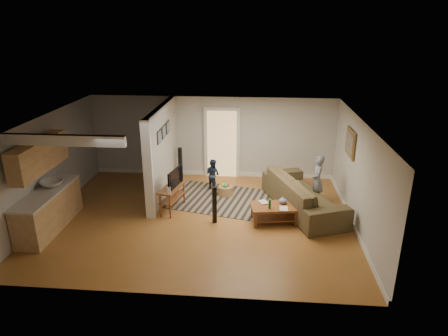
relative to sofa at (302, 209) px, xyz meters
The scene contains 11 objects.
ground 2.70m from the sofa, 164.07° to the right, with size 7.50×7.50×0.00m, color brown.
room_shell 3.96m from the sofa, behind, with size 7.54×6.02×2.52m.
area_rug 2.23m from the sofa, 169.22° to the left, with size 2.75×2.01×0.01m, color black.
sofa is the anchor object (origin of this frame).
coffee_table 1.13m from the sofa, 133.94° to the right, with size 1.20×0.81×0.66m.
tv_console 3.41m from the sofa, behind, with size 0.60×1.10×0.90m.
speaker_left 2.44m from the sofa, 156.82° to the right, with size 0.09×0.09×0.94m, color black.
speaker_right 4.00m from the sofa, 153.25° to the left, with size 0.10×0.10×1.02m, color black.
toy_basket 2.19m from the sofa, 161.27° to the left, with size 0.41×0.41×0.37m.
child 0.58m from the sofa, 46.66° to the left, with size 0.48×0.32×1.32m, color slate.
toddler 2.71m from the sofa, 155.67° to the left, with size 0.44×0.35×0.91m, color #1C263B.
Camera 1 is at (1.37, -8.83, 4.60)m, focal length 32.00 mm.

